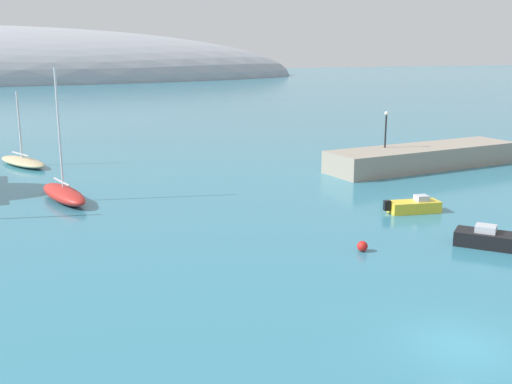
% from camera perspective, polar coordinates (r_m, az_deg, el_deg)
% --- Properties ---
extents(water, '(600.00, 600.00, 0.00)m').
position_cam_1_polar(water, '(25.58, 18.46, -13.41)').
color(water, teal).
rests_on(water, ground).
extents(breakwater_rocks, '(20.38, 6.87, 2.04)m').
position_cam_1_polar(breakwater_rocks, '(60.73, 15.24, 3.15)').
color(breakwater_rocks, gray).
rests_on(breakwater_rocks, ground).
extents(sailboat_red_near_shore, '(3.61, 7.56, 9.81)m').
position_cam_1_polar(sailboat_red_near_shore, '(47.89, -17.40, -0.12)').
color(sailboat_red_near_shore, red).
rests_on(sailboat_red_near_shore, water).
extents(sailboat_sand_mid_mooring, '(5.22, 8.01, 7.14)m').
position_cam_1_polar(sailboat_sand_mid_mooring, '(63.82, -20.83, 2.69)').
color(sailboat_sand_mid_mooring, '#C6B284').
rests_on(sailboat_sand_mid_mooring, water).
extents(motorboat_black_foreground, '(4.34, 4.62, 1.25)m').
position_cam_1_polar(motorboat_black_foreground, '(37.83, 21.52, -4.16)').
color(motorboat_black_foreground, black).
rests_on(motorboat_black_foreground, water).
extents(motorboat_yellow_alongside_breakwater, '(4.09, 2.02, 1.19)m').
position_cam_1_polar(motorboat_yellow_alongside_breakwater, '(44.11, 14.42, -1.28)').
color(motorboat_yellow_alongside_breakwater, yellow).
rests_on(motorboat_yellow_alongside_breakwater, water).
extents(mooring_buoy_red, '(0.61, 0.61, 0.61)m').
position_cam_1_polar(mooring_buoy_red, '(35.16, 9.84, -4.98)').
color(mooring_buoy_red, red).
rests_on(mooring_buoy_red, water).
extents(harbor_lamp_post, '(0.36, 0.36, 3.39)m').
position_cam_1_polar(harbor_lamp_post, '(58.74, 11.95, 6.13)').
color(harbor_lamp_post, black).
rests_on(harbor_lamp_post, breakwater_rocks).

